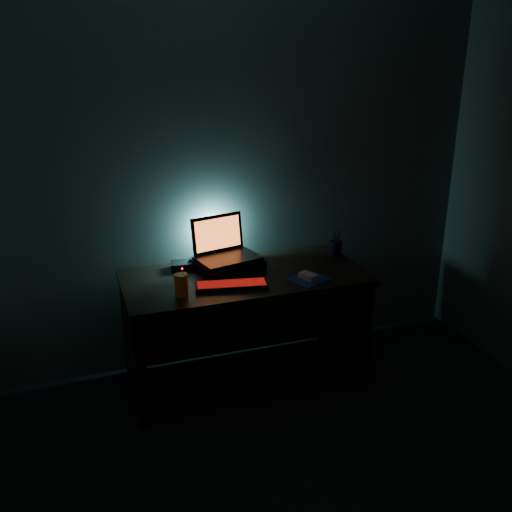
{
  "coord_description": "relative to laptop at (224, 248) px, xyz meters",
  "views": [
    {
      "loc": [
        -0.99,
        -1.5,
        2.1
      ],
      "look_at": [
        0.06,
        1.57,
        0.89
      ],
      "focal_mm": 40.0,
      "sensor_mm": 36.0,
      "label": 1
    }
  ],
  "objects": [
    {
      "name": "mousepad",
      "position": [
        0.42,
        -0.38,
        -0.12
      ],
      "size": [
        0.28,
        0.27,
        0.0
      ],
      "primitive_type": "cube",
      "rotation": [
        0.0,
        0.0,
        0.39
      ],
      "color": "navy",
      "rests_on": "desk"
    },
    {
      "name": "juice_glass",
      "position": [
        -0.35,
        -0.37,
        -0.05
      ],
      "size": [
        0.1,
        0.1,
        0.13
      ],
      "primitive_type": "cylinder",
      "rotation": [
        0.0,
        0.0,
        -0.41
      ],
      "color": "orange",
      "rests_on": "desk"
    },
    {
      "name": "pen_cup",
      "position": [
        0.76,
        -0.08,
        -0.07
      ],
      "size": [
        0.09,
        0.09,
        0.11
      ],
      "primitive_type": "cylinder",
      "rotation": [
        0.0,
        0.0,
        0.15
      ],
      "color": "black",
      "rests_on": "desk"
    },
    {
      "name": "router",
      "position": [
        -0.27,
        0.03,
        -0.1
      ],
      "size": [
        0.15,
        0.13,
        0.04
      ],
      "rotation": [
        0.0,
        0.0,
        -0.16
      ],
      "color": "black",
      "rests_on": "desk"
    },
    {
      "name": "riser",
      "position": [
        0.01,
        -0.05,
        -0.09
      ],
      "size": [
        0.46,
        0.38,
        0.06
      ],
      "primitive_type": "cube",
      "rotation": [
        0.0,
        0.0,
        0.23
      ],
      "color": "black",
      "rests_on": "desk"
    },
    {
      "name": "desk",
      "position": [
        0.08,
        -0.14,
        -0.38
      ],
      "size": [
        1.5,
        0.7,
        0.75
      ],
      "color": "black",
      "rests_on": "ground"
    },
    {
      "name": "mouse",
      "position": [
        0.42,
        -0.38,
        -0.1
      ],
      "size": [
        0.1,
        0.13,
        0.03
      ],
      "primitive_type": "cube",
      "rotation": [
        0.0,
        0.0,
        0.39
      ],
      "color": "gray",
      "rests_on": "mousepad"
    },
    {
      "name": "laptop",
      "position": [
        0.0,
        0.0,
        0.0
      ],
      "size": [
        0.43,
        0.36,
        0.26
      ],
      "rotation": [
        0.0,
        0.0,
        0.23
      ],
      "color": "black",
      "rests_on": "riser"
    },
    {
      "name": "room",
      "position": [
        0.08,
        -1.81,
        0.38
      ],
      "size": [
        3.5,
        4.0,
        2.5
      ],
      "color": "black",
      "rests_on": "ground"
    },
    {
      "name": "keyboard",
      "position": [
        -0.05,
        -0.35,
        -0.11
      ],
      "size": [
        0.44,
        0.21,
        0.03
      ],
      "rotation": [
        0.0,
        0.0,
        -0.18
      ],
      "color": "black",
      "rests_on": "desk"
    }
  ]
}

